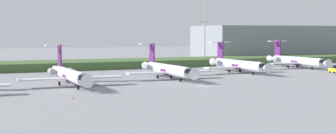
{
  "coord_description": "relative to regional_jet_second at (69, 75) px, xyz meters",
  "views": [
    {
      "loc": [
        -52.27,
        -100.06,
        12.04
      ],
      "look_at": [
        0.0,
        19.21,
        3.0
      ],
      "focal_mm": 54.28,
      "sensor_mm": 36.0,
      "label": 1
    }
  ],
  "objects": [
    {
      "name": "ground_plane",
      "position": [
        27.21,
        18.12,
        -2.54
      ],
      "size": [
        500.0,
        500.0,
        0.0
      ],
      "primitive_type": "plane",
      "color": "gray"
    },
    {
      "name": "baggage_tug",
      "position": [
        79.1,
        4.14,
        -1.53
      ],
      "size": [
        1.72,
        3.2,
        2.3
      ],
      "color": "yellow",
      "rests_on": "ground"
    },
    {
      "name": "grass_berm",
      "position": [
        27.21,
        51.75,
        -1.27
      ],
      "size": [
        320.0,
        20.0,
        2.54
      ],
      "primitive_type": "cube",
      "color": "#426033",
      "rests_on": "ground"
    },
    {
      "name": "regional_jet_fifth",
      "position": [
        81.53,
        25.0,
        0.0
      ],
      "size": [
        22.81,
        31.0,
        9.0
      ],
      "color": "silver",
      "rests_on": "ground"
    },
    {
      "name": "regional_jet_fourth",
      "position": [
        53.46,
        16.07,
        0.0
      ],
      "size": [
        22.81,
        31.0,
        9.0
      ],
      "color": "silver",
      "rests_on": "ground"
    },
    {
      "name": "regional_jet_second",
      "position": [
        0.0,
        0.0,
        0.0
      ],
      "size": [
        22.81,
        31.0,
        9.0
      ],
      "color": "silver",
      "rests_on": "ground"
    },
    {
      "name": "regional_jet_third",
      "position": [
        26.59,
        6.46,
        0.0
      ],
      "size": [
        22.81,
        31.0,
        9.0
      ],
      "color": "silver",
      "rests_on": "ground"
    },
    {
      "name": "distant_hangar",
      "position": [
        104.16,
        75.78,
        4.78
      ],
      "size": [
        59.84,
        28.44,
        14.62
      ],
      "primitive_type": "cube",
      "color": "gray",
      "rests_on": "ground"
    },
    {
      "name": "safety_cone_front_marker",
      "position": [
        -4.47,
        -22.29,
        -2.26
      ],
      "size": [
        0.44,
        0.44,
        0.55
      ],
      "primitive_type": "cone",
      "color": "orange",
      "rests_on": "ground"
    },
    {
      "name": "antenna_mast",
      "position": [
        62.05,
        53.35,
        7.52
      ],
      "size": [
        4.4,
        0.5,
        24.26
      ],
      "color": "#B2B2B7",
      "rests_on": "ground"
    }
  ]
}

